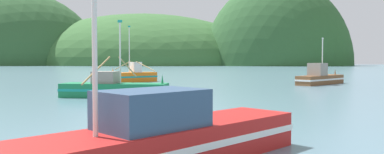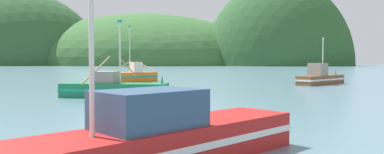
# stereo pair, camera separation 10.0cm
# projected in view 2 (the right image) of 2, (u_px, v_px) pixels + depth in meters

# --- Properties ---
(hill_far_center) EXTENTS (119.64, 95.71, 98.11)m
(hill_far_center) POSITION_uv_depth(u_px,v_px,m) (12.00, 65.00, 244.58)
(hill_far_center) COLOR #2D562D
(hill_far_center) RESTS_ON ground
(hill_far_left) EXTENTS (87.28, 69.82, 102.01)m
(hill_far_left) POSITION_uv_depth(u_px,v_px,m) (277.00, 65.00, 222.47)
(hill_far_left) COLOR #2D562D
(hill_far_left) RESTS_ON ground
(hill_mid_right) EXTENTS (169.64, 135.71, 69.24)m
(hill_mid_right) POSITION_uv_depth(u_px,v_px,m) (144.00, 65.00, 260.21)
(hill_mid_right) COLOR #386633
(hill_mid_right) RESTS_ON ground
(fishing_boat_red) EXTENTS (8.95, 10.89, 5.98)m
(fishing_boat_red) POSITION_uv_depth(u_px,v_px,m) (126.00, 147.00, 9.31)
(fishing_boat_red) COLOR red
(fishing_boat_red) RESTS_ON ground
(fishing_boat_brown) EXTENTS (6.77, 8.10, 5.67)m
(fishing_boat_brown) POSITION_uv_depth(u_px,v_px,m) (320.00, 78.00, 45.12)
(fishing_boat_brown) COLOR brown
(fishing_boat_brown) RESTS_ON ground
(fishing_boat_green) EXTENTS (8.40, 12.66, 6.03)m
(fishing_boat_green) POSITION_uv_depth(u_px,v_px,m) (114.00, 88.00, 29.29)
(fishing_boat_green) COLOR #197A47
(fishing_boat_green) RESTS_ON ground
(fishing_boat_orange) EXTENTS (8.15, 8.09, 7.51)m
(fishing_boat_orange) POSITION_uv_depth(u_px,v_px,m) (134.00, 76.00, 50.26)
(fishing_boat_orange) COLOR orange
(fishing_boat_orange) RESTS_ON ground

